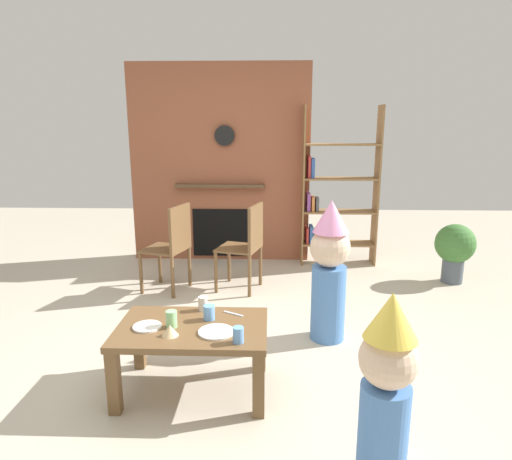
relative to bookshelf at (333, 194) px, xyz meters
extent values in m
plane|color=#BCB29E|center=(-1.02, -2.40, -0.86)|extent=(12.00, 12.00, 0.00)
cube|color=#935138|center=(-1.38, 0.20, 0.34)|extent=(2.20, 0.18, 2.40)
cube|color=black|center=(-1.38, 0.10, -0.51)|extent=(0.70, 0.02, 0.60)
cube|color=brown|center=(-1.38, 0.06, 0.09)|extent=(1.10, 0.10, 0.04)
cylinder|color=black|center=(-1.31, 0.08, 0.69)|extent=(0.24, 0.04, 0.24)
cube|color=olive|center=(-0.37, 0.00, 0.09)|extent=(0.02, 0.28, 1.90)
cube|color=olive|center=(0.51, 0.00, 0.09)|extent=(0.02, 0.28, 1.90)
cube|color=olive|center=(0.07, 0.00, -0.61)|extent=(0.86, 0.28, 0.02)
cube|color=olive|center=(0.07, 0.00, -0.21)|extent=(0.86, 0.28, 0.02)
cube|color=olive|center=(0.07, 0.00, 0.19)|extent=(0.86, 0.28, 0.02)
cube|color=olive|center=(0.07, 0.00, 0.59)|extent=(0.86, 0.28, 0.02)
cube|color=#B23333|center=(-0.30, 0.00, -0.51)|extent=(0.03, 0.20, 0.19)
cube|color=#3359A5|center=(-0.25, 0.00, -0.49)|extent=(0.04, 0.20, 0.21)
cube|color=#3F8C4C|center=(-0.21, 0.00, -0.52)|extent=(0.03, 0.20, 0.17)
cube|color=gold|center=(-0.17, 0.00, -0.51)|extent=(0.03, 0.20, 0.18)
cube|color=#8C4C99|center=(-0.30, 0.00, -0.09)|extent=(0.04, 0.20, 0.22)
cube|color=#D87F3F|center=(-0.24, 0.00, -0.11)|extent=(0.03, 0.20, 0.17)
cube|color=#4C4C51|center=(-0.19, 0.00, -0.12)|extent=(0.04, 0.20, 0.16)
cube|color=#B23333|center=(-0.30, 0.00, 0.33)|extent=(0.03, 0.20, 0.25)
cube|color=#3359A5|center=(-0.26, 0.00, 0.31)|extent=(0.04, 0.20, 0.23)
cube|color=brown|center=(-1.24, -2.78, -0.44)|extent=(0.94, 0.61, 0.04)
cube|color=brown|center=(-1.67, -3.04, -0.66)|extent=(0.07, 0.07, 0.40)
cube|color=brown|center=(-0.82, -3.04, -0.66)|extent=(0.07, 0.07, 0.40)
cube|color=brown|center=(-1.67, -2.52, -0.66)|extent=(0.07, 0.07, 0.40)
cube|color=brown|center=(-0.82, -2.52, -0.66)|extent=(0.07, 0.07, 0.40)
cylinder|color=#669EE0|center=(-1.15, -2.68, -0.37)|extent=(0.07, 0.07, 0.10)
cylinder|color=silver|center=(-1.21, -2.53, -0.37)|extent=(0.06, 0.06, 0.10)
cylinder|color=#8CD18C|center=(-1.36, -2.80, -0.36)|extent=(0.07, 0.07, 0.11)
cylinder|color=#669EE0|center=(-0.94, -2.99, -0.37)|extent=(0.06, 0.06, 0.10)
cylinder|color=white|center=(-1.08, -2.87, -0.41)|extent=(0.22, 0.22, 0.01)
cylinder|color=white|center=(-1.52, -2.81, -0.41)|extent=(0.18, 0.18, 0.01)
cone|color=#EAC68C|center=(-1.35, -2.91, -0.38)|extent=(0.10, 0.10, 0.07)
cube|color=silver|center=(-1.00, -2.59, -0.41)|extent=(0.14, 0.09, 0.01)
cylinder|color=#4C7FC6|center=(-0.22, -3.52, -0.60)|extent=(0.23, 0.23, 0.52)
sphere|color=beige|center=(-0.22, -3.52, -0.21)|extent=(0.27, 0.27, 0.27)
cone|color=#F2D14C|center=(-0.22, -3.52, 0.00)|extent=(0.24, 0.24, 0.21)
cylinder|color=#4C7FC6|center=(-0.29, -2.03, -0.56)|extent=(0.27, 0.27, 0.60)
sphere|color=beige|center=(-0.29, -2.03, -0.10)|extent=(0.31, 0.31, 0.31)
cone|color=pink|center=(-0.29, -2.03, 0.14)|extent=(0.28, 0.28, 0.25)
cube|color=brown|center=(-1.83, -1.00, -0.42)|extent=(0.50, 0.50, 0.02)
cube|color=brown|center=(-1.65, -1.06, -0.19)|extent=(0.15, 0.39, 0.45)
cylinder|color=brown|center=(-1.95, -0.78, -0.65)|extent=(0.04, 0.04, 0.43)
cylinder|color=brown|center=(-2.06, -1.12, -0.65)|extent=(0.04, 0.04, 0.43)
cylinder|color=brown|center=(-1.60, -0.88, -0.65)|extent=(0.04, 0.04, 0.43)
cylinder|color=brown|center=(-1.71, -1.23, -0.65)|extent=(0.04, 0.04, 0.43)
cube|color=brown|center=(-1.08, -0.94, -0.42)|extent=(0.50, 0.50, 0.02)
cube|color=brown|center=(-0.90, -0.99, -0.19)|extent=(0.14, 0.39, 0.45)
cylinder|color=brown|center=(-1.20, -0.72, -0.65)|extent=(0.04, 0.04, 0.43)
cylinder|color=brown|center=(-1.30, -1.06, -0.65)|extent=(0.04, 0.04, 0.43)
cylinder|color=brown|center=(-0.86, -0.82, -0.65)|extent=(0.04, 0.04, 0.43)
cylinder|color=brown|center=(-0.96, -1.16, -0.65)|extent=(0.04, 0.04, 0.43)
cylinder|color=#4C5660|center=(1.23, -0.67, -0.73)|extent=(0.22, 0.22, 0.26)
sphere|color=#3E7334|center=(1.23, -0.67, -0.43)|extent=(0.42, 0.42, 0.42)
camera|label=1|loc=(-0.76, -5.35, 0.81)|focal=31.29mm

